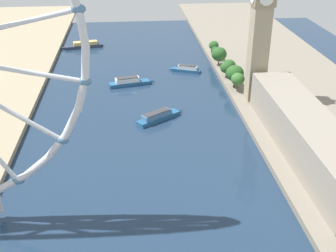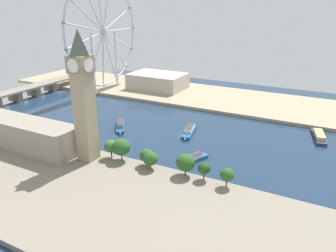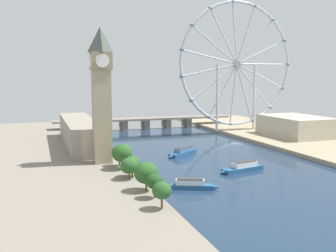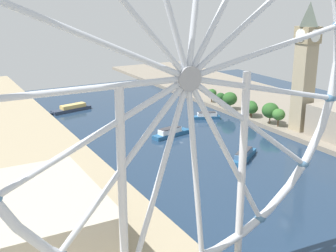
# 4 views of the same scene
# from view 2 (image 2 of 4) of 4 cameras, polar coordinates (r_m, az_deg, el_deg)

# --- Properties ---
(ground_plane) EXTENTS (378.68, 378.68, 0.00)m
(ground_plane) POSITION_cam_2_polar(r_m,az_deg,el_deg) (257.51, 1.89, -1.26)
(ground_plane) COLOR #1E334C
(riverbank_left) EXTENTS (90.00, 520.00, 3.00)m
(riverbank_left) POSITION_cam_2_polar(r_m,az_deg,el_deg) (179.21, -13.29, -11.97)
(riverbank_left) COLOR gray
(riverbank_left) RESTS_ON ground_plane
(riverbank_right) EXTENTS (90.00, 520.00, 3.00)m
(riverbank_right) POSITION_cam_2_polar(r_m,az_deg,el_deg) (348.86, 9.49, 4.71)
(riverbank_right) COLOR tan
(riverbank_right) RESTS_ON ground_plane
(clock_tower) EXTENTS (12.77, 12.77, 80.28)m
(clock_tower) POSITION_cam_2_polar(r_m,az_deg,el_deg) (201.72, -14.60, 5.20)
(clock_tower) COLOR tan
(clock_tower) RESTS_ON riverbank_left
(parliament_block) EXTENTS (22.00, 116.68, 19.41)m
(parliament_block) POSITION_cam_2_polar(r_m,az_deg,el_deg) (255.51, -26.08, -0.60)
(parliament_block) COLOR gray
(parliament_block) RESTS_ON riverbank_left
(tree_row_embankment) EXTENTS (12.76, 84.84, 14.29)m
(tree_row_embankment) POSITION_cam_2_polar(r_m,az_deg,el_deg) (195.15, -2.47, -5.30)
(tree_row_embankment) COLOR #513823
(tree_row_embankment) RESTS_ON riverbank_left
(ferris_wheel) EXTENTS (119.44, 3.20, 123.21)m
(ferris_wheel) POSITION_cam_2_polar(r_m,az_deg,el_deg) (371.73, -11.28, 15.79)
(ferris_wheel) COLOR silver
(ferris_wheel) RESTS_ON riverbank_right
(riverside_hall) EXTENTS (42.71, 61.94, 17.14)m
(riverside_hall) POSITION_cam_2_polar(r_m,az_deg,el_deg) (380.15, -1.80, 7.89)
(riverside_hall) COLOR #BCB29E
(riverside_hall) RESTS_ON riverbank_right
(river_bridge) EXTENTS (190.68, 17.43, 11.50)m
(river_bridge) POSITION_cam_2_polar(r_m,az_deg,el_deg) (374.28, -25.24, 5.15)
(river_bridge) COLOR gray
(river_bridge) RESTS_ON ground_plane
(tour_boat_0) EXTENTS (37.15, 14.06, 5.26)m
(tour_boat_0) POSITION_cam_2_polar(r_m,az_deg,el_deg) (272.18, 24.87, -1.54)
(tour_boat_0) COLOR #2D384C
(tour_boat_0) RESTS_ON ground_plane
(tour_boat_1) EXTENTS (28.44, 21.64, 5.48)m
(tour_boat_1) POSITION_cam_2_polar(r_m,az_deg,el_deg) (269.50, -8.36, 0.07)
(tour_boat_1) COLOR #235684
(tour_boat_1) RESTS_ON ground_plane
(tour_boat_2) EXTENTS (32.06, 12.17, 5.90)m
(tour_boat_2) POSITION_cam_2_polar(r_m,az_deg,el_deg) (256.00, 3.70, -0.86)
(tour_boat_2) COLOR #235684
(tour_boat_2) RESTS_ON ground_plane
(tour_boat_3) EXTENTS (23.70, 12.32, 5.20)m
(tour_boat_3) POSITION_cam_2_polar(r_m,az_deg,el_deg) (213.29, 4.72, -5.60)
(tour_boat_3) COLOR #235684
(tour_boat_3) RESTS_ON ground_plane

